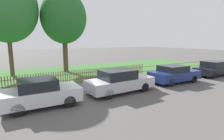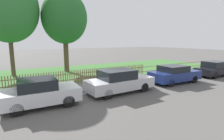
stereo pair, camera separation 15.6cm
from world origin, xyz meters
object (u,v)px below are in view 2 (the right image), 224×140
(parked_car_black_saloon, at_px, (41,92))
(parked_car_white_van, at_px, (216,69))
(parked_car_navy_estate, at_px, (119,81))
(tree_behind_motorcycle, at_px, (7,8))
(tree_mid_park, at_px, (65,18))
(parked_car_red_compact, at_px, (174,74))
(covered_motorcycle, at_px, (107,74))

(parked_car_black_saloon, xyz_separation_m, parked_car_white_van, (15.50, 0.10, -0.03))
(parked_car_navy_estate, relative_size, parked_car_white_van, 1.00)
(tree_behind_motorcycle, xyz_separation_m, tree_mid_park, (4.99, -0.25, -0.58))
(parked_car_red_compact, distance_m, parked_car_white_van, 5.58)
(parked_car_white_van, bearing_deg, parked_car_navy_estate, -179.15)
(tree_mid_park, bearing_deg, parked_car_red_compact, -56.32)
(tree_mid_park, bearing_deg, parked_car_navy_estate, -84.49)
(parked_car_white_van, distance_m, tree_mid_park, 15.61)
(parked_car_red_compact, bearing_deg, parked_car_black_saloon, -177.54)
(tree_behind_motorcycle, bearing_deg, tree_mid_park, -2.89)
(parked_car_white_van, distance_m, covered_motorcycle, 10.46)
(parked_car_white_van, relative_size, tree_behind_motorcycle, 0.48)
(parked_car_red_compact, bearing_deg, parked_car_white_van, 1.30)
(parked_car_navy_estate, xyz_separation_m, parked_car_red_compact, (5.19, 0.08, -0.04))
(parked_car_navy_estate, xyz_separation_m, tree_mid_park, (-0.89, 9.20, 4.83))
(parked_car_black_saloon, distance_m, tree_behind_motorcycle, 11.01)
(covered_motorcycle, bearing_deg, parked_car_navy_estate, -107.15)
(parked_car_black_saloon, relative_size, tree_mid_park, 0.45)
(parked_car_navy_estate, bearing_deg, tree_mid_park, 93.38)
(parked_car_red_compact, distance_m, tree_mid_park, 12.00)
(parked_car_black_saloon, xyz_separation_m, parked_car_navy_estate, (4.73, 0.06, 0.02))
(parked_car_red_compact, height_order, covered_motorcycle, parked_car_red_compact)
(parked_car_white_van, xyz_separation_m, tree_mid_park, (-11.66, 9.16, 4.88))
(parked_car_navy_estate, distance_m, tree_mid_park, 10.43)
(parked_car_red_compact, height_order, tree_mid_park, tree_mid_park)
(parked_car_navy_estate, xyz_separation_m, covered_motorcycle, (0.73, 2.99, -0.12))
(parked_car_black_saloon, relative_size, parked_car_red_compact, 0.89)
(parked_car_navy_estate, distance_m, covered_motorcycle, 3.08)
(covered_motorcycle, height_order, tree_mid_park, tree_mid_park)
(parked_car_navy_estate, height_order, tree_behind_motorcycle, tree_behind_motorcycle)
(parked_car_navy_estate, relative_size, parked_car_red_compact, 1.07)
(covered_motorcycle, relative_size, tree_mid_park, 0.22)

